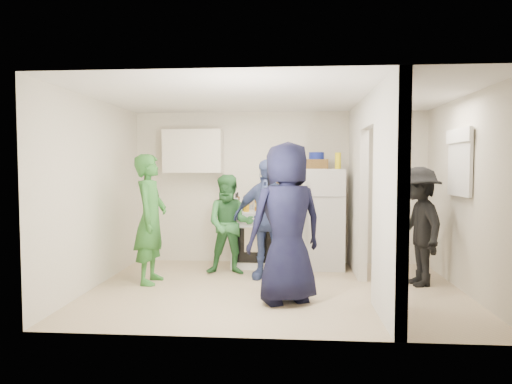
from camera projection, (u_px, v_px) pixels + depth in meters
floor at (275, 289)px, 5.94m from camera, size 4.80×4.80×0.00m
wall_back at (279, 188)px, 7.56m from camera, size 4.80×0.00×4.80m
wall_front at (270, 205)px, 4.18m from camera, size 4.80×0.00×4.80m
wall_left at (95, 193)px, 6.05m from camera, size 0.00×3.40×3.40m
wall_right at (468, 195)px, 5.69m from camera, size 0.00×3.40×3.40m
ceiling at (276, 96)px, 5.80m from camera, size 4.80×4.80×0.00m
partition_pier_back at (358, 190)px, 6.87m from camera, size 0.12×1.20×2.50m
partition_pier_front at (389, 201)px, 4.68m from camera, size 0.12×1.20×2.50m
partition_header at (371, 111)px, 5.72m from camera, size 0.12×1.00×0.40m
stove at (255, 238)px, 7.31m from camera, size 0.75×0.63×0.90m
upper_cabinet at (193, 151)px, 7.45m from camera, size 0.95×0.34×0.70m
fridge at (323, 218)px, 7.18m from camera, size 0.64×0.63×1.56m
wicker_basket at (316, 164)px, 7.19m from camera, size 0.35×0.25×0.15m
blue_bowl at (316, 156)px, 7.18m from camera, size 0.24×0.24×0.11m
yellow_cup_stack_top at (338, 161)px, 7.01m from camera, size 0.09×0.09×0.25m
wall_clock at (282, 160)px, 7.51m from camera, size 0.22×0.02×0.22m
spice_shelf at (279, 182)px, 7.51m from camera, size 0.35×0.08×0.03m
nook_window at (461, 163)px, 5.87m from camera, size 0.03×0.70×0.80m
nook_window_frame at (460, 163)px, 5.87m from camera, size 0.04×0.76×0.86m
nook_valance at (459, 136)px, 5.85m from camera, size 0.04×0.82×0.18m
yellow_cup_stack_stove at (246, 204)px, 7.06m from camera, size 0.09×0.09×0.25m
red_cup at (268, 208)px, 7.06m from camera, size 0.09×0.09×0.12m
person_green_left at (151, 219)px, 6.25m from camera, size 0.44×0.65×1.77m
person_green_center at (230, 225)px, 6.76m from camera, size 0.75×0.60×1.48m
person_denim at (267, 219)px, 6.50m from camera, size 1.07×0.66×1.71m
person_navy at (286, 223)px, 5.33m from camera, size 1.09×0.94×1.89m
person_nook at (418, 226)px, 6.13m from camera, size 0.76×1.12×1.60m
bottle_a at (238, 201)px, 7.41m from camera, size 0.07×0.07×0.28m
bottle_b at (244, 203)px, 7.20m from camera, size 0.07×0.07×0.25m
bottle_c at (251, 200)px, 7.43m from camera, size 0.06×0.06×0.32m
bottle_d at (256, 203)px, 7.21m from camera, size 0.06×0.06×0.24m
bottle_e at (263, 201)px, 7.43m from camera, size 0.07×0.07×0.29m
bottle_f at (266, 202)px, 7.29m from camera, size 0.07×0.07×0.27m
bottle_g at (271, 201)px, 7.40m from camera, size 0.06×0.06×0.29m
bottle_h at (236, 202)px, 7.19m from camera, size 0.07×0.07×0.28m
bottle_i at (258, 202)px, 7.39m from camera, size 0.06×0.06×0.27m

